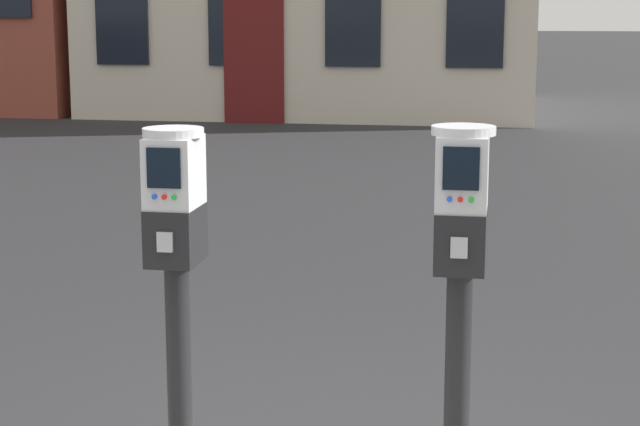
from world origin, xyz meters
The scene contains 2 objects.
parking_meter_near_kerb centered at (-0.35, -0.29, 1.08)m, with size 0.22×0.25×1.37m.
parking_meter_twin_adjacent centered at (0.66, -0.29, 1.10)m, with size 0.22×0.25×1.39m.
Camera 1 is at (0.82, -3.96, 1.93)m, focal length 61.64 mm.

